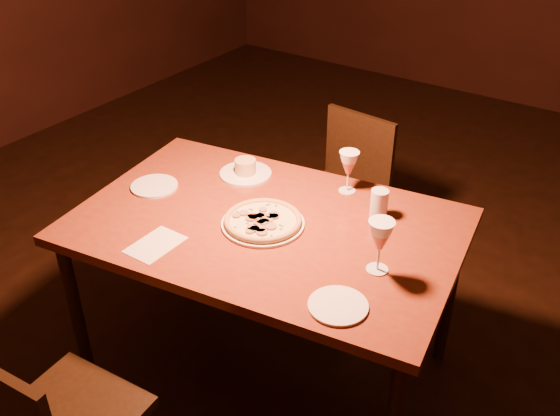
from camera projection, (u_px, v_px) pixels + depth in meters
The scene contains 11 objects.
floor at pixel (307, 347), 2.90m from camera, with size 7.00×7.00×0.00m, color black.
dining_table at pixel (266, 237), 2.41m from camera, with size 1.57×1.13×0.78m.
chair_far at pixel (344, 186), 3.23m from camera, with size 0.44×0.44×0.83m.
pizza_plate at pixel (263, 221), 2.35m from camera, with size 0.32×0.32×0.03m.
ramekin_saucer at pixel (245, 170), 2.68m from camera, with size 0.22×0.22×0.07m.
wine_glass_far at pixel (348, 172), 2.53m from camera, with size 0.08×0.08×0.18m, color #BE5F4F, non-canonical shape.
wine_glass_right at pixel (379, 246), 2.07m from camera, with size 0.09×0.09×0.20m, color #BE5F4F, non-canonical shape.
water_tumbler at pixel (379, 204), 2.38m from camera, with size 0.07×0.07×0.11m, color silver.
side_plate_left at pixel (154, 186), 2.60m from camera, with size 0.19×0.19×0.01m, color white.
side_plate_near at pixel (338, 306), 1.96m from camera, with size 0.19×0.19×0.01m, color white.
menu_card at pixel (155, 245), 2.25m from camera, with size 0.14×0.20×0.00m, color silver.
Camera 1 is at (1.09, -1.81, 2.08)m, focal length 40.00 mm.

